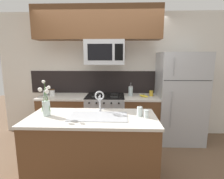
# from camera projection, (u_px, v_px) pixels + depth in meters

# --- Properties ---
(ground_plane) EXTENTS (10.00, 10.00, 0.00)m
(ground_plane) POSITION_uv_depth(u_px,v_px,m) (101.00, 164.00, 2.79)
(ground_plane) COLOR brown
(rear_partition) EXTENTS (5.20, 0.10, 2.60)m
(rear_partition) POSITION_uv_depth(u_px,v_px,m) (120.00, 75.00, 3.81)
(rear_partition) COLOR silver
(rear_partition) RESTS_ON ground
(splash_band) EXTENTS (3.29, 0.01, 0.48)m
(splash_band) POSITION_uv_depth(u_px,v_px,m) (106.00, 82.00, 3.79)
(splash_band) COLOR black
(splash_band) RESTS_ON rear_partition
(back_counter_left) EXTENTS (0.96, 0.65, 0.91)m
(back_counter_left) POSITION_uv_depth(u_px,v_px,m) (65.00, 117.00, 3.62)
(back_counter_left) COLOR brown
(back_counter_left) RESTS_ON ground
(back_counter_right) EXTENTS (0.70, 0.65, 0.91)m
(back_counter_right) POSITION_uv_depth(u_px,v_px,m) (140.00, 118.00, 3.57)
(back_counter_right) COLOR brown
(back_counter_right) RESTS_ON ground
(stove_range) EXTENTS (0.76, 0.64, 0.93)m
(stove_range) POSITION_uv_depth(u_px,v_px,m) (105.00, 117.00, 3.59)
(stove_range) COLOR #A8AAAF
(stove_range) RESTS_ON ground
(microwave) EXTENTS (0.74, 0.40, 0.46)m
(microwave) POSITION_uv_depth(u_px,v_px,m) (105.00, 52.00, 3.34)
(microwave) COLOR #A8AAAF
(upper_cabinet_band) EXTENTS (2.36, 0.34, 0.60)m
(upper_cabinet_band) POSITION_uv_depth(u_px,v_px,m) (97.00, 23.00, 3.22)
(upper_cabinet_band) COLOR brown
(refrigerator) EXTENTS (0.87, 0.74, 1.77)m
(refrigerator) POSITION_uv_depth(u_px,v_px,m) (179.00, 98.00, 3.48)
(refrigerator) COLOR #A8AAAF
(refrigerator) RESTS_ON ground
(storage_jar_tall) EXTENTS (0.09, 0.09, 0.13)m
(storage_jar_tall) POSITION_uv_depth(u_px,v_px,m) (45.00, 93.00, 3.53)
(storage_jar_tall) COLOR silver
(storage_jar_tall) RESTS_ON back_counter_left
(storage_jar_medium) EXTENTS (0.11, 0.11, 0.13)m
(storage_jar_medium) POSITION_uv_depth(u_px,v_px,m) (52.00, 92.00, 3.56)
(storage_jar_medium) COLOR silver
(storage_jar_medium) RESTS_ON back_counter_left
(banana_bunch) EXTENTS (0.19, 0.16, 0.08)m
(banana_bunch) POSITION_uv_depth(u_px,v_px,m) (144.00, 96.00, 3.42)
(banana_bunch) COLOR yellow
(banana_bunch) RESTS_ON back_counter_right
(french_press) EXTENTS (0.09, 0.09, 0.27)m
(french_press) POSITION_uv_depth(u_px,v_px,m) (131.00, 91.00, 3.54)
(french_press) COLOR silver
(french_press) RESTS_ON back_counter_right
(coffee_tin) EXTENTS (0.08, 0.08, 0.11)m
(coffee_tin) POSITION_uv_depth(u_px,v_px,m) (151.00, 93.00, 3.52)
(coffee_tin) COLOR gold
(coffee_tin) RESTS_ON back_counter_right
(island_counter) EXTENTS (1.69, 0.77, 0.91)m
(island_counter) POSITION_uv_depth(u_px,v_px,m) (93.00, 149.00, 2.37)
(island_counter) COLOR brown
(island_counter) RESTS_ON ground
(kitchen_sink) EXTENTS (0.76, 0.41, 0.16)m
(kitchen_sink) POSITION_uv_depth(u_px,v_px,m) (98.00, 122.00, 2.30)
(kitchen_sink) COLOR #ADAFB5
(kitchen_sink) RESTS_ON island_counter
(sink_faucet) EXTENTS (0.14, 0.14, 0.31)m
(sink_faucet) POSITION_uv_depth(u_px,v_px,m) (99.00, 98.00, 2.45)
(sink_faucet) COLOR #B7BABF
(sink_faucet) RESTS_ON island_counter
(drinking_glass) EXTENTS (0.07, 0.07, 0.13)m
(drinking_glass) POSITION_uv_depth(u_px,v_px,m) (140.00, 111.00, 2.29)
(drinking_glass) COLOR silver
(drinking_glass) RESTS_ON island_counter
(spare_glass) EXTENTS (0.06, 0.06, 0.10)m
(spare_glass) POSITION_uv_depth(u_px,v_px,m) (146.00, 114.00, 2.23)
(spare_glass) COLOR silver
(spare_glass) RESTS_ON island_counter
(flower_vase) EXTENTS (0.15, 0.14, 0.47)m
(flower_vase) POSITION_uv_depth(u_px,v_px,m) (46.00, 105.00, 2.30)
(flower_vase) COLOR silver
(flower_vase) RESTS_ON island_counter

